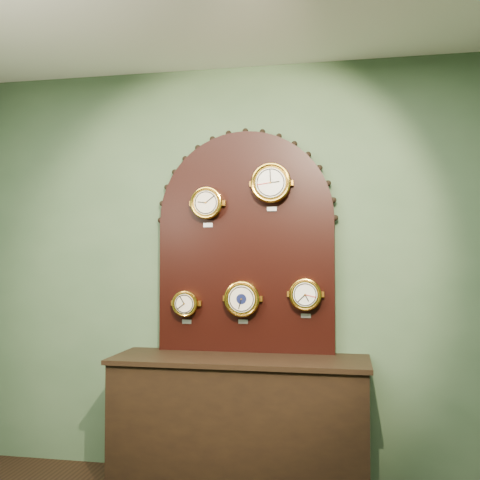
% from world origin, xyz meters
% --- Properties ---
extents(wall_back, '(4.00, 0.00, 4.00)m').
position_xyz_m(wall_back, '(0.00, 2.50, 1.40)').
color(wall_back, '#425C3F').
rests_on(wall_back, ground).
extents(shop_counter, '(1.60, 0.50, 0.80)m').
position_xyz_m(shop_counter, '(0.00, 2.23, 0.40)').
color(shop_counter, black).
rests_on(shop_counter, ground_plane).
extents(display_board, '(1.26, 0.06, 1.53)m').
position_xyz_m(display_board, '(0.00, 2.45, 1.63)').
color(display_board, black).
rests_on(display_board, shop_counter).
extents(roman_clock, '(0.22, 0.08, 0.27)m').
position_xyz_m(roman_clock, '(-0.25, 2.38, 1.84)').
color(roman_clock, gold).
rests_on(roman_clock, display_board).
extents(arabic_clock, '(0.27, 0.08, 0.32)m').
position_xyz_m(arabic_clock, '(0.19, 2.38, 1.96)').
color(arabic_clock, gold).
rests_on(arabic_clock, display_board).
extents(hygrometer, '(0.18, 0.08, 0.23)m').
position_xyz_m(hygrometer, '(-0.40, 2.38, 1.15)').
color(hygrometer, gold).
rests_on(hygrometer, display_board).
extents(barometer, '(0.24, 0.08, 0.29)m').
position_xyz_m(barometer, '(-0.01, 2.38, 1.19)').
color(barometer, gold).
rests_on(barometer, display_board).
extents(tide_clock, '(0.21, 0.08, 0.26)m').
position_xyz_m(tide_clock, '(0.41, 2.38, 1.23)').
color(tide_clock, gold).
rests_on(tide_clock, display_board).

